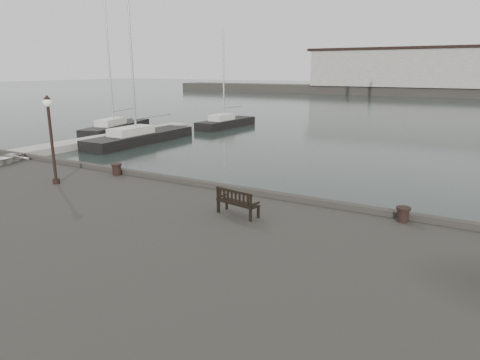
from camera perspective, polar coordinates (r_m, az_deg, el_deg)
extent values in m
plane|color=black|center=(15.84, 1.05, -7.00)|extent=(400.00, 400.00, 0.00)
cube|color=#BCB7AE|center=(35.91, -19.71, 4.78)|extent=(2.00, 24.00, 0.50)
cube|color=#383530|center=(105.26, 26.45, 10.44)|extent=(140.00, 8.00, 2.00)
cube|color=#BCB7AE|center=(106.00, 22.35, 13.60)|extent=(46.00, 9.00, 8.00)
cube|color=black|center=(106.09, 22.58, 15.91)|extent=(48.00, 9.50, 0.60)
cube|color=black|center=(12.80, -0.26, -3.09)|extent=(1.43, 0.70, 0.03)
cube|color=black|center=(12.60, -0.85, -2.41)|extent=(1.36, 0.29, 0.41)
cube|color=black|center=(12.86, -0.26, -3.89)|extent=(1.33, 0.62, 0.38)
cylinder|color=black|center=(18.44, -16.11, 1.38)|extent=(0.49, 0.49, 0.47)
cylinder|color=black|center=(13.17, 20.91, -4.31)|extent=(0.48, 0.48, 0.43)
cylinder|color=black|center=(17.59, -23.76, 4.29)|extent=(0.11, 0.11, 2.99)
cylinder|color=black|center=(17.87, -23.30, -0.13)|extent=(0.26, 0.26, 0.19)
sphere|color=silver|center=(17.42, -24.30, 9.43)|extent=(0.34, 0.34, 0.34)
cone|color=black|center=(17.40, -24.36, 10.04)|extent=(0.28, 0.28, 0.17)
imported|color=beige|center=(22.77, -29.09, 2.54)|extent=(2.28, 2.69, 0.48)
cube|color=black|center=(42.60, -16.09, 6.27)|extent=(4.60, 9.81, 1.40)
cube|color=beige|center=(42.48, -16.18, 7.60)|extent=(2.23, 3.61, 0.60)
cylinder|color=#B2B5B7|center=(42.22, -16.71, 14.85)|extent=(0.16, 0.16, 11.34)
cube|color=black|center=(36.00, -13.03, 5.04)|extent=(2.60, 10.61, 1.40)
cube|color=beige|center=(35.85, -13.12, 6.61)|extent=(1.70, 3.72, 0.60)
cylinder|color=#B2B5B7|center=(35.57, -13.70, 16.32)|extent=(0.16, 0.16, 12.72)
cube|color=black|center=(44.65, -1.84, 7.18)|extent=(2.56, 8.11, 1.40)
cube|color=beige|center=(44.53, -1.85, 8.46)|extent=(1.56, 2.87, 0.60)
cylinder|color=#B2B5B7|center=(44.28, -1.90, 13.80)|extent=(0.16, 0.16, 8.89)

